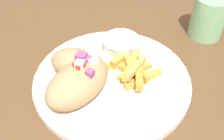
# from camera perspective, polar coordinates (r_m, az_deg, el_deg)

# --- Properties ---
(table) EXTENTS (1.35, 1.35, 0.76)m
(table) POSITION_cam_1_polar(r_m,az_deg,el_deg) (0.60, -4.34, -3.84)
(table) COLOR brown
(table) RESTS_ON ground_plane
(plate) EXTENTS (0.30, 0.30, 0.02)m
(plate) POSITION_cam_1_polar(r_m,az_deg,el_deg) (0.50, 0.00, -2.03)
(plate) COLOR white
(plate) RESTS_ON table
(pita_sandwich_near) EXTENTS (0.15, 0.15, 0.07)m
(pita_sandwich_near) POSITION_cam_1_polar(r_m,az_deg,el_deg) (0.45, -7.36, -2.67)
(pita_sandwich_near) COLOR tan
(pita_sandwich_near) RESTS_ON plate
(pita_sandwich_far) EXTENTS (0.13, 0.12, 0.07)m
(pita_sandwich_far) POSITION_cam_1_polar(r_m,az_deg,el_deg) (0.49, -7.24, 1.21)
(pita_sandwich_far) COLOR tan
(pita_sandwich_far) RESTS_ON plate
(fries_pile) EXTENTS (0.11, 0.12, 0.03)m
(fries_pile) POSITION_cam_1_polar(r_m,az_deg,el_deg) (0.50, 4.39, 0.31)
(fries_pile) COLOR gold
(fries_pile) RESTS_ON plate
(sauce_ramekin) EXTENTS (0.08, 0.08, 0.03)m
(sauce_ramekin) POSITION_cam_1_polar(r_m,az_deg,el_deg) (0.55, 1.98, 5.65)
(sauce_ramekin) COLOR white
(sauce_ramekin) RESTS_ON plate
(water_glass) EXTENTS (0.08, 0.08, 0.10)m
(water_glass) POSITION_cam_1_polar(r_m,az_deg,el_deg) (0.64, 20.19, 10.45)
(water_glass) COLOR #8CCC93
(water_glass) RESTS_ON table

